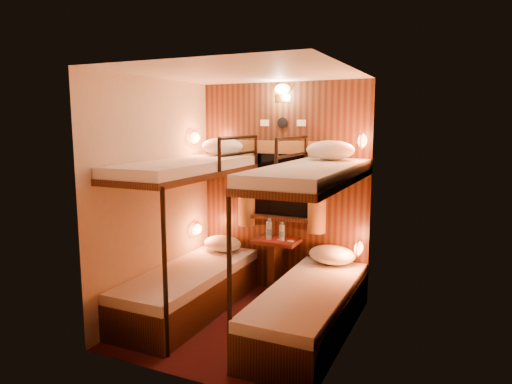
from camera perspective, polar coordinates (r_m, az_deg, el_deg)
The scene contains 22 objects.
floor at distance 4.66m, azimuth -1.64°, elevation -16.15°, with size 2.10×2.10×0.00m, color black.
ceiling at distance 4.25m, azimuth -1.78°, elevation 14.68°, with size 2.10×2.10×0.00m, color silver.
wall_back at distance 5.24m, azimuth 3.42°, elevation 0.39°, with size 2.40×2.40×0.00m, color #C6B293.
wall_front at distance 3.41m, azimuth -9.63°, elevation -4.29°, with size 2.40×2.40×0.00m, color #C6B293.
wall_left at distance 4.82m, azimuth -12.41°, elevation -0.54°, with size 2.40×2.40×0.00m, color #C6B293.
wall_right at distance 3.96m, azimuth 11.38°, elevation -2.51°, with size 2.40×2.40×0.00m, color #C6B293.
back_panel at distance 5.23m, azimuth 3.36°, elevation 0.37°, with size 2.00×0.03×2.40m, color black.
bunk_left at distance 4.82m, azimuth -8.28°, elevation -8.26°, with size 0.72×1.90×1.82m.
bunk_right at distance 4.28m, azimuth 6.67°, elevation -10.44°, with size 0.72×1.90×1.82m.
window at distance 5.20m, azimuth 3.23°, elevation 0.12°, with size 1.00×0.12×0.79m.
curtains at distance 5.16m, azimuth 3.11°, elevation 0.98°, with size 1.10×0.22×1.00m.
back_fixtures at distance 5.15m, azimuth 3.32°, elevation 11.91°, with size 0.54×0.09×0.48m.
reading_lamps at distance 4.91m, azimuth 1.93°, elevation 0.31°, with size 2.00×0.20×1.25m.
table at distance 5.23m, azimuth 2.53°, elevation -8.43°, with size 0.50×0.34×0.66m.
bottle_left at distance 5.14m, azimuth 1.66°, elevation -4.84°, with size 0.07×0.07×0.24m.
bottle_right at distance 5.08m, azimuth 3.25°, elevation -5.13°, with size 0.06×0.06×0.21m.
sachet_a at distance 5.10m, azimuth 4.31°, elevation -6.14°, with size 0.07×0.05×0.01m, color silver.
sachet_b at distance 5.15m, azimuth 3.10°, elevation -5.98°, with size 0.07×0.06×0.01m, color silver.
pillow_lower_left at distance 5.40m, azimuth -4.21°, elevation -6.44°, with size 0.47×0.33×0.18m, color silver.
pillow_lower_right at distance 4.98m, azimuth 9.49°, elevation -7.74°, with size 0.50×0.36×0.20m, color silver.
pillow_upper_left at distance 5.23m, azimuth -4.26°, elevation 5.70°, with size 0.50×0.36×0.20m, color silver.
pillow_upper_right at distance 4.62m, azimuth 9.27°, elevation 5.19°, with size 0.49×0.35×0.19m, color silver.
Camera 1 is at (1.89, -3.78, 1.96)m, focal length 32.00 mm.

